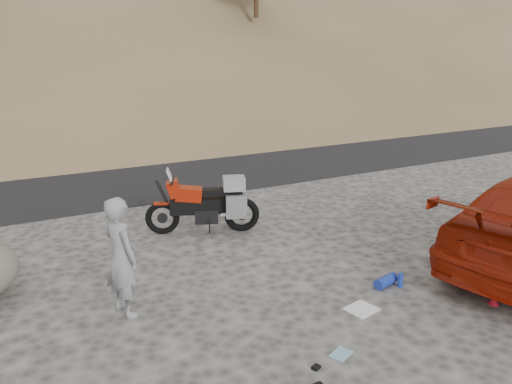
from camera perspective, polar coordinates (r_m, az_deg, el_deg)
ground at (r=7.94m, az=0.51°, el=-12.04°), size 140.00×140.00×0.00m
road at (r=15.95m, az=-15.26°, el=2.01°), size 120.00×7.00×0.05m
motorcycle at (r=10.43m, az=-5.51°, el=-1.44°), size 2.28×1.17×1.42m
man at (r=7.80m, az=-14.66°, el=-13.19°), size 0.59×0.74×1.78m
gear_white_cloth at (r=7.79m, az=11.96°, el=-12.96°), size 0.51×0.47×0.01m
gear_blue_mat at (r=8.53m, az=14.60°, el=-9.83°), size 0.47×0.28×0.18m
gear_bottle at (r=8.56m, az=16.18°, el=-9.65°), size 0.09×0.09×0.24m
gear_funnel at (r=8.53m, az=25.59°, el=-10.92°), size 0.18×0.18×0.20m
gear_glove_b at (r=6.47m, az=6.88°, el=-19.27°), size 0.13×0.11×0.04m
gear_blue_cloth at (r=6.76m, az=9.70°, el=-17.77°), size 0.35×0.31×0.01m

